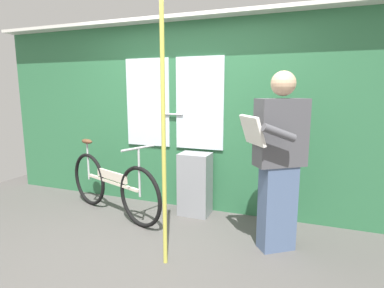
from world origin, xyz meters
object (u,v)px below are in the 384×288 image
Objects in this scene: bicycle_near_door at (112,185)px; trash_bin_by_wall at (195,184)px; passenger_reading_newspaper at (279,159)px; handrail_pole at (163,133)px.

trash_bin_by_wall is (0.93, 0.37, 0.01)m from bicycle_near_door.
trash_bin_by_wall is (-1.00, 0.52, -0.50)m from passenger_reading_newspaper.
trash_bin_by_wall is 0.33× the size of handrail_pole.
bicycle_near_door is 2.16× the size of trash_bin_by_wall.
passenger_reading_newspaper is 0.72× the size of handrail_pole.
handrail_pole reaches higher than bicycle_near_door.
passenger_reading_newspaper reaches higher than bicycle_near_door.
passenger_reading_newspaper is 1.08m from handrail_pole.
bicycle_near_door is 1.99m from passenger_reading_newspaper.
bicycle_near_door is 0.71× the size of handrail_pole.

